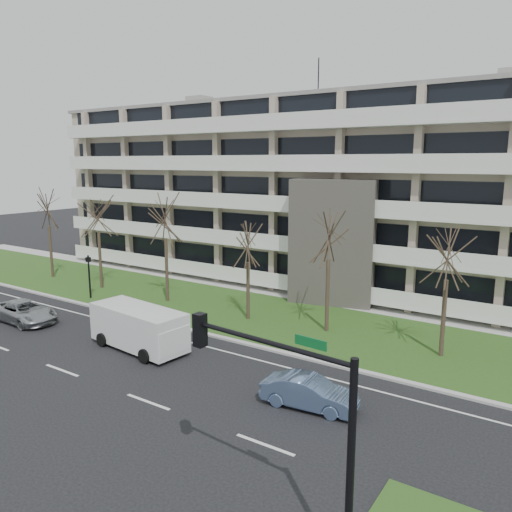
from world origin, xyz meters
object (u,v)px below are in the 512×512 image
Objects in this scene: silver_pickup at (24,312)px; pedestrian_signal at (89,271)px; white_van at (139,325)px; blue_sedan at (309,392)px; traffic_signal at (291,414)px.

pedestrian_signal is at bearing 11.15° from silver_pickup.
pedestrian_signal is (-10.77, 5.17, 0.74)m from white_van.
pedestrian_signal reaches higher than white_van.
blue_sedan is 22.53m from pedestrian_signal.
pedestrian_signal is (-21.68, 5.95, 1.46)m from blue_sedan.
traffic_signal reaches higher than blue_sedan.
blue_sedan is 1.22× the size of pedestrian_signal.
white_van is 11.97m from pedestrian_signal.
blue_sedan is at bearing -88.50° from silver_pickup.
blue_sedan is 8.63m from traffic_signal.
white_van is at bearing 155.08° from traffic_signal.
silver_pickup is 6.24m from pedestrian_signal.
traffic_signal is (3.21, -7.31, 3.27)m from blue_sedan.
silver_pickup is at bearing 167.91° from traffic_signal.
blue_sedan is at bearing 1.88° from white_van.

